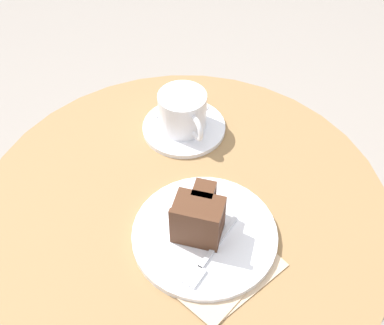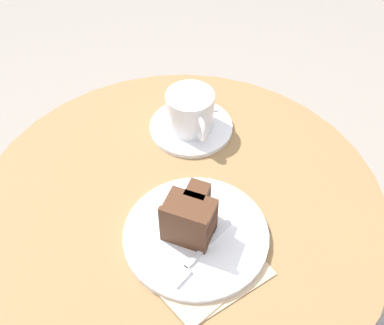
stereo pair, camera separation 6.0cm
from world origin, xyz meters
name	(u,v)px [view 1 (the left image)]	position (x,y,z in m)	size (l,w,h in m)	color
cafe_table	(184,242)	(0.00, 0.00, 0.56)	(0.68, 0.68, 0.68)	olive
saucer	(184,127)	(-0.16, 0.08, 0.68)	(0.16, 0.16, 0.01)	white
coffee_cup	(183,111)	(-0.16, 0.08, 0.73)	(0.12, 0.09, 0.07)	white
teaspoon	(190,109)	(-0.19, 0.11, 0.69)	(0.03, 0.11, 0.00)	silver
cake_plate	(202,236)	(0.07, 0.00, 0.69)	(0.22, 0.22, 0.01)	white
cake_slice	(199,217)	(0.07, -0.01, 0.73)	(0.09, 0.09, 0.08)	#422619
fork	(207,258)	(0.12, -0.02, 0.69)	(0.08, 0.13, 0.00)	silver
napkin	(213,264)	(0.12, -0.01, 0.68)	(0.18, 0.19, 0.00)	tan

